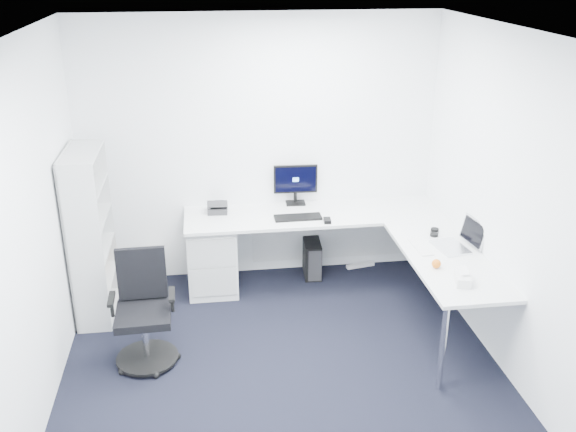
{
  "coord_description": "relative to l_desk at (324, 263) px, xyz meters",
  "views": [
    {
      "loc": [
        -0.56,
        -4.13,
        3.2
      ],
      "look_at": [
        0.15,
        1.05,
        1.05
      ],
      "focal_mm": 40.0,
      "sensor_mm": 36.0,
      "label": 1
    }
  ],
  "objects": [
    {
      "name": "white_keyboard",
      "position": [
        0.75,
        -0.58,
        0.4
      ],
      "size": [
        0.13,
        0.38,
        0.01
      ],
      "primitive_type": "cube",
      "rotation": [
        0.0,
        0.0,
        0.05
      ],
      "color": "silver",
      "rests_on": "l_desk"
    },
    {
      "name": "wall_right",
      "position": [
        1.25,
        -1.4,
        0.96
      ],
      "size": [
        0.02,
        4.2,
        2.7
      ],
      "primitive_type": "cube",
      "color": "white",
      "rests_on": "ground"
    },
    {
      "name": "orange_fruit",
      "position": [
        0.75,
        -0.99,
        0.43
      ],
      "size": [
        0.08,
        0.08,
        0.08
      ],
      "primitive_type": "sphere",
      "color": "#D26312",
      "rests_on": "l_desk"
    },
    {
      "name": "beige_pc_tower",
      "position": [
        -1.64,
        0.47,
        -0.22
      ],
      "size": [
        0.2,
        0.37,
        0.33
      ],
      "primitive_type": "cube",
      "rotation": [
        0.0,
        0.0,
        0.14
      ],
      "color": "beige",
      "rests_on": "ground"
    },
    {
      "name": "task_chair",
      "position": [
        -1.67,
        -0.87,
        0.09
      ],
      "size": [
        0.55,
        0.55,
        0.96
      ],
      "primitive_type": null,
      "rotation": [
        0.0,
        0.0,
        0.03
      ],
      "color": "black",
      "rests_on": "ground"
    },
    {
      "name": "mouse",
      "position": [
        0.05,
        0.1,
        0.41
      ],
      "size": [
        0.08,
        0.12,
        0.04
      ],
      "primitive_type": "cube",
      "rotation": [
        0.0,
        0.0,
        -0.09
      ],
      "color": "black",
      "rests_on": "l_desk"
    },
    {
      "name": "power_strip",
      "position": [
        0.54,
        0.62,
        -0.37
      ],
      "size": [
        0.32,
        0.12,
        0.04
      ],
      "primitive_type": "cube",
      "rotation": [
        0.0,
        0.0,
        0.2
      ],
      "color": "silver",
      "rests_on": "ground"
    },
    {
      "name": "desk_phone",
      "position": [
        -1.0,
        0.5,
        0.46
      ],
      "size": [
        0.21,
        0.21,
        0.14
      ],
      "primitive_type": null,
      "rotation": [
        0.0,
        0.0,
        -0.07
      ],
      "color": "#272729",
      "rests_on": "l_desk"
    },
    {
      "name": "bookshelf",
      "position": [
        -2.17,
        0.05,
        0.41
      ],
      "size": [
        0.31,
        0.8,
        1.6
      ],
      "primitive_type": null,
      "color": "#BABDBC",
      "rests_on": "ground"
    },
    {
      "name": "l_desk",
      "position": [
        0.0,
        0.0,
        0.0
      ],
      "size": [
        2.67,
        1.49,
        0.78
      ],
      "primitive_type": null,
      "color": "silver",
      "rests_on": "ground"
    },
    {
      "name": "ceiling",
      "position": [
        -0.55,
        -1.4,
        2.31
      ],
      "size": [
        4.2,
        4.2,
        0.0
      ],
      "primitive_type": "plane",
      "color": "white"
    },
    {
      "name": "black_keyboard",
      "position": [
        -0.22,
        0.23,
        0.4
      ],
      "size": [
        0.47,
        0.17,
        0.02
      ],
      "primitive_type": "cube",
      "rotation": [
        0.0,
        0.0,
        0.01
      ],
      "color": "black",
      "rests_on": "l_desk"
    },
    {
      "name": "tissue_box",
      "position": [
        0.87,
        -1.26,
        0.43
      ],
      "size": [
        0.16,
        0.24,
        0.07
      ],
      "primitive_type": "cube",
      "rotation": [
        0.0,
        0.0,
        -0.26
      ],
      "color": "silver",
      "rests_on": "l_desk"
    },
    {
      "name": "black_pc_tower",
      "position": [
        -0.02,
        0.52,
        -0.2
      ],
      "size": [
        0.2,
        0.4,
        0.38
      ],
      "primitive_type": "cube",
      "rotation": [
        0.0,
        0.0,
        -0.07
      ],
      "color": "black",
      "rests_on": "ground"
    },
    {
      "name": "headphones",
      "position": [
        0.98,
        -0.31,
        0.41
      ],
      "size": [
        0.17,
        0.21,
        0.05
      ],
      "primitive_type": null,
      "rotation": [
        0.0,
        0.0,
        -0.39
      ],
      "color": "black",
      "rests_on": "l_desk"
    },
    {
      "name": "wall_back",
      "position": [
        -0.55,
        0.7,
        0.96
      ],
      "size": [
        3.6,
        0.02,
        2.7
      ],
      "primitive_type": "cube",
      "color": "white",
      "rests_on": "ground"
    },
    {
      "name": "drawer_pedestal",
      "position": [
        -1.08,
        0.36,
        -0.02
      ],
      "size": [
        0.48,
        0.6,
        0.74
      ],
      "primitive_type": "cube",
      "color": "silver",
      "rests_on": "ground"
    },
    {
      "name": "wall_left",
      "position": [
        -2.35,
        -1.4,
        0.96
      ],
      "size": [
        0.02,
        4.2,
        2.7
      ],
      "primitive_type": "cube",
      "color": "white",
      "rests_on": "ground"
    },
    {
      "name": "laptop",
      "position": [
        1.01,
        -0.63,
        0.52
      ],
      "size": [
        0.41,
        0.4,
        0.25
      ],
      "primitive_type": null,
      "rotation": [
        0.0,
        0.0,
        0.15
      ],
      "color": "silver",
      "rests_on": "l_desk"
    },
    {
      "name": "ground",
      "position": [
        -0.55,
        -1.4,
        -0.39
      ],
      "size": [
        4.2,
        4.2,
        0.0
      ],
      "primitive_type": "plane",
      "color": "black"
    },
    {
      "name": "monitor",
      "position": [
        -0.19,
        0.62,
        0.61
      ],
      "size": [
        0.45,
        0.16,
        0.43
      ],
      "primitive_type": null,
      "rotation": [
        0.0,
        0.0,
        -0.04
      ],
      "color": "black",
      "rests_on": "l_desk"
    }
  ]
}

